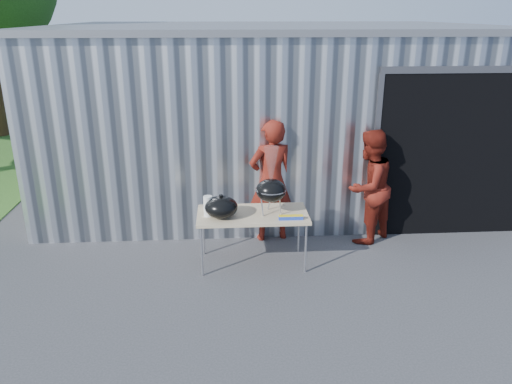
{
  "coord_description": "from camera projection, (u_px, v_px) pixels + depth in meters",
  "views": [
    {
      "loc": [
        -0.19,
        -5.38,
        3.32
      ],
      "look_at": [
        0.22,
        0.89,
        1.05
      ],
      "focal_mm": 35.0,
      "sensor_mm": 36.0,
      "label": 1
    }
  ],
  "objects": [
    {
      "name": "kettle_grill",
      "position": [
        271.0,
        184.0,
        6.62
      ],
      "size": [
        0.41,
        0.41,
        0.93
      ],
      "color": "black",
      "rests_on": "folding_table"
    },
    {
      "name": "person_bystander",
      "position": [
        368.0,
        187.0,
        7.44
      ],
      "size": [
        1.07,
        1.04,
        1.73
      ],
      "primitive_type": "imported",
      "rotation": [
        0.0,
        0.0,
        3.84
      ],
      "color": "maroon",
      "rests_on": "ground"
    },
    {
      "name": "ground",
      "position": [
        243.0,
        296.0,
        6.19
      ],
      "size": [
        80.0,
        80.0,
        0.0
      ],
      "primitive_type": "plane",
      "color": "#373739"
    },
    {
      "name": "foil_box",
      "position": [
        291.0,
        217.0,
        6.55
      ],
      "size": [
        0.32,
        0.05,
        0.06
      ],
      "color": "#1C3CB7",
      "rests_on": "folding_table"
    },
    {
      "name": "building",
      "position": [
        278.0,
        106.0,
        10.03
      ],
      "size": [
        8.2,
        6.2,
        3.1
      ],
      "color": "silver",
      "rests_on": "ground"
    },
    {
      "name": "paper_towels",
      "position": [
        208.0,
        206.0,
        6.63
      ],
      "size": [
        0.12,
        0.12,
        0.28
      ],
      "primitive_type": "cylinder",
      "color": "white",
      "rests_on": "folding_table"
    },
    {
      "name": "white_tub",
      "position": [
        212.0,
        206.0,
        6.88
      ],
      "size": [
        0.2,
        0.15,
        0.1
      ],
      "primitive_type": "cube",
      "color": "white",
      "rests_on": "folding_table"
    },
    {
      "name": "grill_lid",
      "position": [
        221.0,
        207.0,
        6.59
      ],
      "size": [
        0.44,
        0.44,
        0.32
      ],
      "color": "black",
      "rests_on": "folding_table"
    },
    {
      "name": "folding_table",
      "position": [
        253.0,
        216.0,
        6.77
      ],
      "size": [
        1.5,
        0.75,
        0.75
      ],
      "color": "tan",
      "rests_on": "ground"
    },
    {
      "name": "person_cook",
      "position": [
        271.0,
        181.0,
        7.48
      ],
      "size": [
        0.76,
        0.58,
        1.87
      ],
      "primitive_type": "imported",
      "rotation": [
        0.0,
        0.0,
        3.35
      ],
      "color": "maroon",
      "rests_on": "ground"
    }
  ]
}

